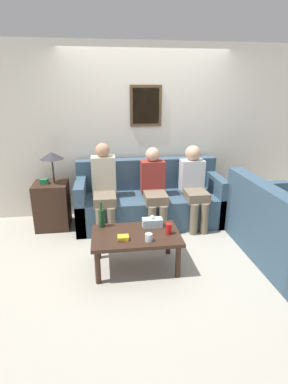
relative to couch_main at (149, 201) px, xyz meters
The scene contains 14 objects.
ground_plane 0.61m from the couch_main, 90.00° to the right, with size 16.00×16.00×0.00m, color #ADA899.
wall_back 1.08m from the couch_main, 90.00° to the left, with size 9.00×0.08×2.60m.
couch_main is the anchor object (origin of this frame).
couch_side 1.89m from the couch_main, 42.04° to the right, with size 0.86×1.67×0.92m.
coffee_table 1.29m from the couch_main, 105.56° to the right, with size 0.98×0.62×0.42m.
side_table_with_lamp 1.43m from the couch_main, behind, with size 0.47×0.47×1.12m.
wine_bottle 1.25m from the couch_main, 125.48° to the right, with size 0.07×0.07×0.30m.
drinking_glass 1.45m from the couch_main, 99.14° to the right, with size 0.08×0.08×0.09m.
book_stack 1.45m from the couch_main, 110.02° to the right, with size 0.13×0.11×0.04m.
soda_can 1.30m from the couch_main, 89.33° to the right, with size 0.07×0.07×0.12m.
tissue_box 1.10m from the couch_main, 97.10° to the right, with size 0.23×0.12×0.15m.
person_left 0.77m from the couch_main, 166.24° to the right, with size 0.34×0.64×1.23m.
person_middle 0.38m from the couch_main, 81.66° to the right, with size 0.34×0.63×1.16m.
person_right 0.73m from the couch_main, 17.76° to the right, with size 0.34×0.62×1.18m.
Camera 1 is at (-0.66, -3.70, 1.94)m, focal length 28.00 mm.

